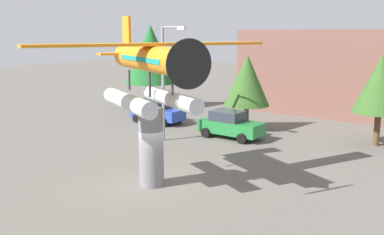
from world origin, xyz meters
name	(u,v)px	position (x,y,z in m)	size (l,w,h in m)	color
ground_plane	(152,185)	(0.00, 0.00, 0.00)	(140.00, 140.00, 0.00)	#605B54
display_pedestal	(151,147)	(0.00, 0.00, 1.74)	(1.10, 1.10, 3.48)	slate
floatplane_monument	(151,70)	(0.12, -0.06, 5.15)	(7.15, 9.88, 4.00)	silver
car_near_blue	(157,111)	(-8.94, 10.44, 0.88)	(4.20, 2.02, 1.76)	#2847B7
car_mid_green	(230,124)	(-1.92, 9.64, 0.88)	(4.20, 2.02, 1.76)	#237A38
streetlight_primary	(166,75)	(-4.71, 6.55, 4.19)	(1.84, 0.28, 7.13)	gray
storefront_building	(337,73)	(0.65, 22.00, 3.47)	(15.97, 5.47, 6.94)	brown
tree_west	(151,54)	(-13.61, 14.99, 4.82)	(4.61, 4.61, 7.39)	brown
tree_east	(247,80)	(-2.36, 12.45, 3.47)	(3.18, 3.18, 5.26)	brown
tree_center_back	(381,84)	(6.18, 13.29, 3.74)	(3.12, 3.12, 5.50)	brown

